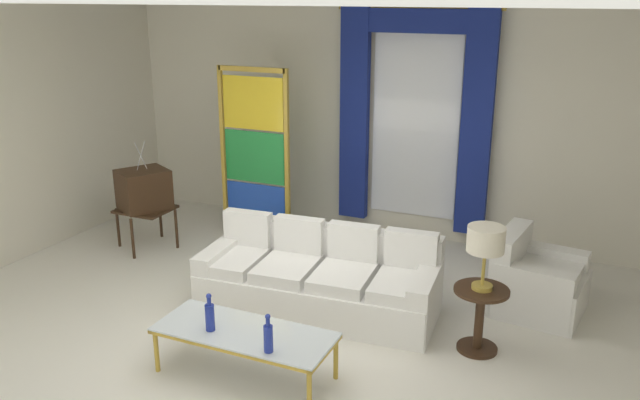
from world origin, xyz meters
TOP-DOWN VIEW (x-y plane):
  - ground_plane at (0.00, 0.00)m, footprint 16.00×16.00m
  - wall_rear at (0.00, 3.06)m, footprint 8.00×0.12m
  - wall_left at (-3.66, 0.60)m, footprint 0.12×7.00m
  - curtained_window at (0.41, 2.89)m, footprint 2.00×0.17m
  - couch_white_long at (0.16, 0.66)m, footprint 2.40×1.10m
  - coffee_table at (0.10, -0.71)m, footprint 1.49×0.59m
  - bottle_blue_decanter at (-0.16, -0.82)m, footprint 0.08×0.08m
  - bottle_crystal_tall at (0.43, -0.92)m, footprint 0.07×0.07m
  - vintage_tv at (-2.46, 1.25)m, footprint 0.73×0.76m
  - armchair_white at (2.12, 1.47)m, footprint 0.92×0.91m
  - stained_glass_divider at (-1.33, 2.01)m, footprint 0.95×0.05m
  - peacock_figurine at (-0.94, 1.53)m, footprint 0.44×0.60m
  - round_side_table at (1.78, 0.47)m, footprint 0.48×0.48m
  - table_lamp_brass at (1.78, 0.47)m, footprint 0.32×0.32m

SIDE VIEW (x-z plane):
  - ground_plane at x=0.00m, z-range 0.00..0.00m
  - peacock_figurine at x=-0.94m, z-range -0.03..0.47m
  - armchair_white at x=2.12m, z-range -0.11..0.69m
  - couch_white_long at x=0.16m, z-range -0.12..0.74m
  - round_side_table at x=1.78m, z-range 0.06..0.65m
  - coffee_table at x=0.10m, z-range 0.17..0.58m
  - bottle_crystal_tall at x=0.43m, z-range 0.38..0.70m
  - bottle_blue_decanter at x=-0.16m, z-range 0.38..0.71m
  - vintage_tv at x=-2.46m, z-range 0.06..1.40m
  - table_lamp_brass at x=1.78m, z-range 0.74..1.31m
  - stained_glass_divider at x=-1.33m, z-range -0.04..2.16m
  - wall_rear at x=0.00m, z-range 0.00..3.00m
  - wall_left at x=-3.66m, z-range 0.00..3.00m
  - curtained_window at x=0.41m, z-range 0.39..3.09m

